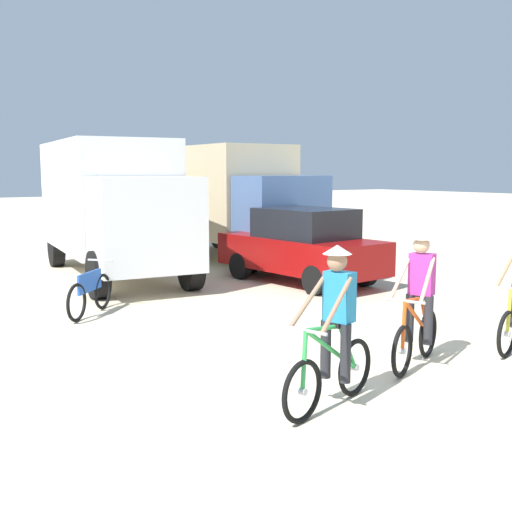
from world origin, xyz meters
name	(u,v)px	position (x,y,z in m)	size (l,w,h in m)	color
ground_plane	(402,366)	(0.00, 0.00, 0.00)	(120.00, 120.00, 0.00)	beige
box_truck_white_box	(112,201)	(-0.43, 9.28, 1.87)	(3.14, 6.98, 3.35)	white
box_truck_tan_camper	(227,196)	(3.64, 10.42, 1.87)	(2.55, 6.81, 3.35)	#CCB78E
sedan_parked	(302,246)	(2.84, 5.80, 0.88)	(2.13, 4.34, 1.76)	maroon
cyclist_orange_shirt	(334,333)	(-1.74, -0.58, 0.85)	(1.68, 0.66, 1.82)	black
cyclist_cowboy_hat	(418,304)	(0.21, -0.06, 0.85)	(1.61, 0.80, 1.82)	black
bicycle_spare	(90,294)	(-2.43, 5.34, 0.40)	(1.27, 1.26, 0.97)	black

